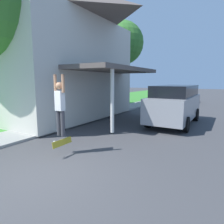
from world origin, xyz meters
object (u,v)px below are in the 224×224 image
suv_parked (175,103)px  skateboard (62,142)px  lawn_tree_far (122,43)px  car_down_street (184,96)px  skateboarder (60,105)px

suv_parked → skateboard: bearing=-106.0°
lawn_tree_far → car_down_street: (4.79, 4.87, -4.98)m
suv_parked → skateboard: size_ratio=6.10×
suv_parked → car_down_street: (-1.57, 10.87, -0.41)m
suv_parked → skateboarder: (-1.97, -6.38, 0.47)m
skateboarder → skateboard: (0.12, -0.10, -1.14)m
lawn_tree_far → skateboarder: lawn_tree_far is taller
skateboarder → skateboard: skateboarder is taller
lawn_tree_far → car_down_street: bearing=45.5°
skateboard → skateboarder: bearing=141.1°
car_down_street → skateboard: 17.36m
skateboard → lawn_tree_far: bearing=109.8°
car_down_street → skateboarder: 17.28m
suv_parked → car_down_street: suv_parked is taller
lawn_tree_far → skateboard: (4.50, -12.48, -5.25)m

